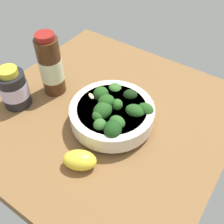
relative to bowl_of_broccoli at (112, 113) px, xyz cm
name	(u,v)px	position (x,y,z in cm)	size (l,w,h in cm)	color
ground_plane	(106,119)	(2.04, 3.55, -6.17)	(59.92, 59.92, 4.65)	brown
bowl_of_broccoli	(112,113)	(0.00, 0.00, 0.00)	(19.76, 19.76, 9.20)	silver
lemon_wedge	(80,160)	(-13.59, -1.07, -1.78)	(7.13, 4.53, 4.13)	yellow
bottle_tall	(14,89)	(-7.98, 24.38, 1.19)	(7.14, 7.14, 11.03)	black
bottle_short	(51,66)	(1.33, 19.97, 4.12)	(5.98, 5.98, 17.11)	#472814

